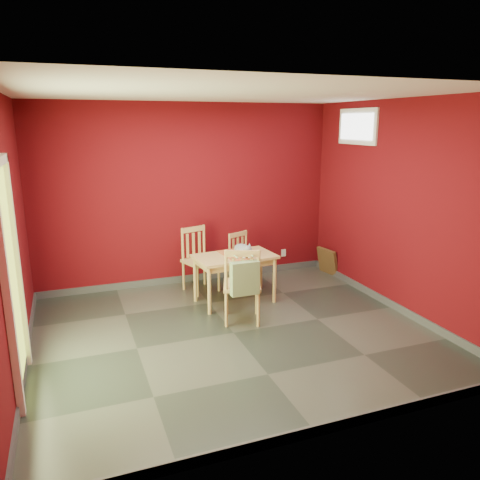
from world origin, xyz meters
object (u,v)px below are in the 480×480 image
object	(u,v)px
tote_bag	(245,278)
picture_frame	(328,261)
chair_far_right	(244,260)
dining_table	(235,261)
chair_far_left	(199,259)
chair_near	(242,284)
cat	(242,248)

from	to	relation	value
tote_bag	picture_frame	bearing A→B (deg)	36.64
chair_far_right	tote_bag	size ratio (longest dim) A/B	1.76
dining_table	tote_bag	xyz separation A→B (m)	(-0.19, -0.88, 0.06)
chair_far_left	picture_frame	world-z (taller)	chair_far_left
chair_far_right	chair_near	size ratio (longest dim) A/B	0.86
chair_far_left	tote_bag	distance (m)	1.53
chair_far_right	cat	xyz separation A→B (m)	(-0.23, -0.55, 0.35)
dining_table	tote_bag	size ratio (longest dim) A/B	2.38
chair_far_right	tote_bag	bearing A→B (deg)	-110.48
chair_far_left	cat	size ratio (longest dim) A/B	2.19
chair_far_right	picture_frame	distance (m)	1.53
chair_far_left	chair_far_right	distance (m)	0.66
chair_far_right	cat	world-z (taller)	cat
chair_near	cat	xyz separation A→B (m)	(0.24, 0.62, 0.28)
chair_near	tote_bag	size ratio (longest dim) A/B	2.05
chair_near	tote_bag	bearing A→B (deg)	-102.80
chair_near	dining_table	bearing A→B (deg)	77.81
chair_far_left	picture_frame	bearing A→B (deg)	-0.29
chair_near	picture_frame	xyz separation A→B (m)	(1.98, 1.29, -0.28)
dining_table	picture_frame	size ratio (longest dim) A/B	2.55
chair_far_right	chair_near	distance (m)	1.27
dining_table	chair_far_left	size ratio (longest dim) A/B	1.20
chair_far_left	chair_near	bearing A→B (deg)	-82.20
chair_near	picture_frame	world-z (taller)	chair_near
dining_table	chair_near	world-z (taller)	chair_near
dining_table	chair_near	size ratio (longest dim) A/B	1.16
chair_far_left	chair_near	distance (m)	1.31
tote_bag	cat	xyz separation A→B (m)	(0.29, 0.84, 0.13)
dining_table	chair_far_left	distance (m)	0.72
chair_far_right	picture_frame	world-z (taller)	chair_far_right
cat	chair_far_left	bearing A→B (deg)	93.98
chair_near	picture_frame	bearing A→B (deg)	33.11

